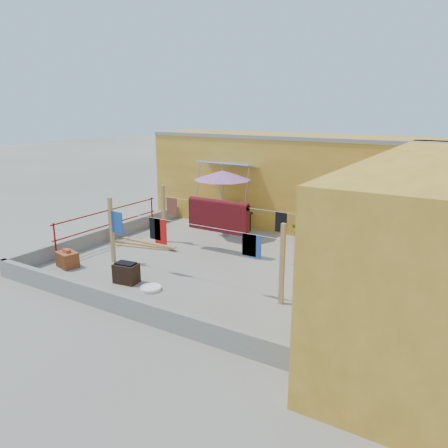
% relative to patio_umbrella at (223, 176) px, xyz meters
% --- Properties ---
extents(ground, '(80.00, 80.00, 0.00)m').
position_rel_patio_umbrella_xyz_m(ground, '(1.31, -2.36, -1.99)').
color(ground, '#9E998E').
rests_on(ground, ground).
extents(wall_back, '(11.00, 3.27, 3.21)m').
position_rel_patio_umbrella_xyz_m(wall_back, '(1.81, 2.33, -0.38)').
color(wall_back, gold).
rests_on(wall_back, ground).
extents(wall_right, '(2.40, 9.00, 3.20)m').
position_rel_patio_umbrella_xyz_m(wall_right, '(6.51, -2.36, -0.39)').
color(wall_right, gold).
rests_on(wall_right, ground).
extents(parapet_front, '(8.30, 0.16, 0.44)m').
position_rel_patio_umbrella_xyz_m(parapet_front, '(1.31, -5.94, -1.77)').
color(parapet_front, gray).
rests_on(parapet_front, ground).
extents(parapet_left, '(0.16, 7.30, 0.44)m').
position_rel_patio_umbrella_xyz_m(parapet_left, '(-2.77, -2.36, -1.77)').
color(parapet_left, gray).
rests_on(parapet_left, ground).
extents(red_railing, '(0.05, 4.20, 1.10)m').
position_rel_patio_umbrella_xyz_m(red_railing, '(-2.54, -2.56, -1.27)').
color(red_railing, maroon).
rests_on(red_railing, ground).
extents(clothesline_rig, '(5.09, 2.35, 1.80)m').
position_rel_patio_umbrella_xyz_m(clothesline_rig, '(0.90, -1.81, -0.93)').
color(clothesline_rig, tan).
rests_on(clothesline_rig, ground).
extents(patio_umbrella, '(2.41, 2.41, 2.22)m').
position_rel_patio_umbrella_xyz_m(patio_umbrella, '(0.00, 0.00, 0.00)').
color(patio_umbrella, gray).
rests_on(patio_umbrella, ground).
extents(outdoor_table, '(1.57, 1.15, 0.66)m').
position_rel_patio_umbrella_xyz_m(outdoor_table, '(-0.13, 0.84, -1.39)').
color(outdoor_table, black).
rests_on(outdoor_table, ground).
extents(brick_stack, '(0.65, 0.53, 0.49)m').
position_rel_patio_umbrella_xyz_m(brick_stack, '(-1.96, -4.68, -1.78)').
color(brick_stack, '#AA5627').
rests_on(brick_stack, ground).
extents(lumber_pile, '(2.19, 0.67, 0.13)m').
position_rel_patio_umbrella_xyz_m(lumber_pile, '(-1.39, -2.31, -1.92)').
color(lumber_pile, tan).
rests_on(lumber_pile, ground).
extents(brazier, '(0.62, 0.45, 0.51)m').
position_rel_patio_umbrella_xyz_m(brazier, '(0.13, -4.65, -1.74)').
color(brazier, black).
rests_on(brazier, ground).
extents(white_basin, '(0.50, 0.50, 0.09)m').
position_rel_patio_umbrella_xyz_m(white_basin, '(0.93, -4.69, -1.95)').
color(white_basin, white).
rests_on(white_basin, ground).
extents(water_jug_a, '(0.20, 0.20, 0.32)m').
position_rel_patio_umbrella_xyz_m(water_jug_a, '(5.01, -1.61, -1.85)').
color(water_jug_a, white).
rests_on(water_jug_a, ground).
extents(water_jug_b, '(0.23, 0.23, 0.36)m').
position_rel_patio_umbrella_xyz_m(water_jug_b, '(4.65, -1.09, -1.83)').
color(water_jug_b, white).
rests_on(water_jug_b, ground).
extents(green_hose, '(0.50, 0.50, 0.07)m').
position_rel_patio_umbrella_xyz_m(green_hose, '(4.15, 0.39, -1.96)').
color(green_hose, '#186E21').
rests_on(green_hose, ground).
extents(plant_back_a, '(0.95, 0.92, 0.80)m').
position_rel_patio_umbrella_xyz_m(plant_back_a, '(2.55, 0.64, -1.59)').
color(plant_back_a, '#1D5D1A').
rests_on(plant_back_a, ground).
extents(plant_back_b, '(0.41, 0.41, 0.72)m').
position_rel_patio_umbrella_xyz_m(plant_back_b, '(4.97, 0.37, -1.63)').
color(plant_back_b, '#1D5D1A').
rests_on(plant_back_b, ground).
extents(plant_right_a, '(0.54, 0.50, 0.85)m').
position_rel_patio_umbrella_xyz_m(plant_right_a, '(3.58, 0.49, -1.57)').
color(plant_right_a, '#1D5D1A').
rests_on(plant_right_a, ground).
extents(plant_right_b, '(0.38, 0.43, 0.66)m').
position_rel_patio_umbrella_xyz_m(plant_right_b, '(5.01, -2.93, -1.66)').
color(plant_right_b, '#1D5D1A').
rests_on(plant_right_b, ground).
extents(plant_right_c, '(0.63, 0.66, 0.56)m').
position_rel_patio_umbrella_xyz_m(plant_right_c, '(4.75, -4.82, -1.71)').
color(plant_right_c, '#1D5D1A').
rests_on(plant_right_c, ground).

